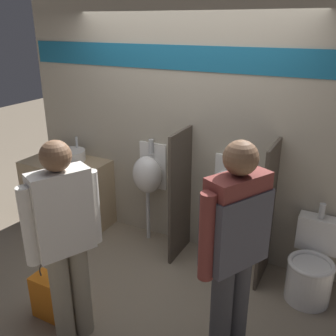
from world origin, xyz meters
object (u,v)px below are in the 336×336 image
object	(u,v)px
person_in_vest	(234,243)
person_with_lanyard	(65,238)
sink_basin	(71,155)
urinal_far	(226,191)
cell_phone	(78,168)
urinal_near_counter	(148,175)
toilet	(311,269)
shopping_bag	(52,297)

from	to	relation	value
person_in_vest	person_with_lanyard	size ratio (longest dim) A/B	1.04
sink_basin	urinal_far	distance (m)	1.92
cell_phone	person_with_lanyard	size ratio (longest dim) A/B	0.08
urinal_near_counter	sink_basin	bearing A→B (deg)	-173.81
toilet	person_with_lanyard	size ratio (longest dim) A/B	0.52
cell_phone	shopping_bag	distance (m)	1.52
cell_phone	person_with_lanyard	distance (m)	1.61
cell_phone	urinal_far	xyz separation A→B (m)	(1.67, 0.29, -0.04)
urinal_near_counter	person_with_lanyard	distance (m)	1.59
cell_phone	toilet	world-z (taller)	toilet
cell_phone	urinal_near_counter	distance (m)	0.81
person_in_vest	person_with_lanyard	bearing A→B (deg)	135.83
cell_phone	person_in_vest	size ratio (longest dim) A/B	0.08
toilet	cell_phone	bearing A→B (deg)	-177.58
urinal_far	toilet	xyz separation A→B (m)	(0.91, -0.18, -0.52)
urinal_near_counter	urinal_far	distance (m)	0.91
cell_phone	urinal_far	world-z (taller)	urinal_far
sink_basin	urinal_near_counter	size ratio (longest dim) A/B	0.29
toilet	shopping_bag	bearing A→B (deg)	-145.60
cell_phone	urinal_near_counter	world-z (taller)	urinal_near_counter
cell_phone	person_with_lanyard	world-z (taller)	person_with_lanyard
sink_basin	toilet	xyz separation A→B (m)	(2.83, -0.07, -0.61)
cell_phone	urinal_near_counter	bearing A→B (deg)	21.03
person_with_lanyard	shopping_bag	world-z (taller)	person_with_lanyard
urinal_far	cell_phone	bearing A→B (deg)	-170.14
sink_basin	cell_phone	distance (m)	0.31
shopping_bag	person_in_vest	bearing A→B (deg)	11.94
shopping_bag	person_with_lanyard	bearing A→B (deg)	-13.19
cell_phone	shopping_bag	bearing A→B (deg)	-61.08
person_in_vest	urinal_far	bearing A→B (deg)	49.08
sink_basin	urinal_near_counter	world-z (taller)	urinal_near_counter
urinal_near_counter	person_with_lanyard	bearing A→B (deg)	-82.05
cell_phone	shopping_bag	xyz separation A→B (m)	(0.67, -1.20, -0.64)
toilet	urinal_far	bearing A→B (deg)	168.81
sink_basin	person_with_lanyard	size ratio (longest dim) A/B	0.21
urinal_near_counter	shopping_bag	xyz separation A→B (m)	(-0.09, -1.49, -0.60)
urinal_far	toilet	world-z (taller)	urinal_far
sink_basin	shopping_bag	xyz separation A→B (m)	(0.91, -1.39, -0.70)
toilet	shopping_bag	xyz separation A→B (m)	(-1.92, -1.31, -0.09)
sink_basin	urinal_far	size ratio (longest dim) A/B	0.29
person_in_vest	person_with_lanyard	xyz separation A→B (m)	(-1.16, -0.38, -0.08)
cell_phone	person_with_lanyard	bearing A→B (deg)	-52.66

